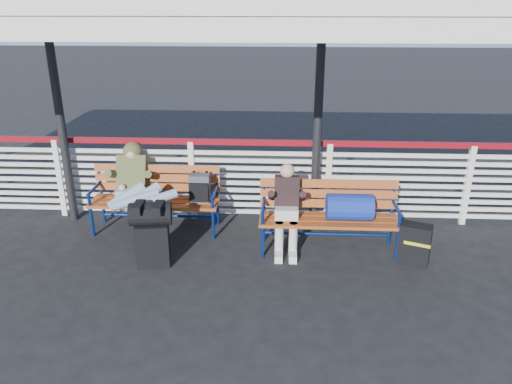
# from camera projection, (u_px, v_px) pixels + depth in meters

# --- Properties ---
(ground) EXTENTS (60.00, 60.00, 0.00)m
(ground) POSITION_uv_depth(u_px,v_px,m) (167.00, 284.00, 5.84)
(ground) COLOR black
(ground) RESTS_ON ground
(fence) EXTENTS (12.08, 0.08, 1.24)m
(fence) POSITION_uv_depth(u_px,v_px,m) (192.00, 177.00, 7.36)
(fence) COLOR silver
(fence) RESTS_ON ground
(canopy) EXTENTS (12.60, 3.60, 3.16)m
(canopy) POSITION_uv_depth(u_px,v_px,m) (166.00, 6.00, 5.53)
(canopy) COLOR silver
(canopy) RESTS_ON ground
(luggage_stack) EXTENTS (0.54, 0.35, 0.84)m
(luggage_stack) POSITION_uv_depth(u_px,v_px,m) (152.00, 232.00, 6.11)
(luggage_stack) COLOR black
(luggage_stack) RESTS_ON ground
(bench_left) EXTENTS (1.80, 0.56, 0.92)m
(bench_left) POSITION_uv_depth(u_px,v_px,m) (166.00, 192.00, 7.03)
(bench_left) COLOR #AD5121
(bench_left) RESTS_ON ground
(bench_right) EXTENTS (1.80, 0.56, 0.92)m
(bench_right) POSITION_uv_depth(u_px,v_px,m) (339.00, 209.00, 6.42)
(bench_right) COLOR #AD5121
(bench_right) RESTS_ON ground
(traveler_man) EXTENTS (0.94, 1.64, 0.77)m
(traveler_man) POSITION_uv_depth(u_px,v_px,m) (138.00, 192.00, 6.67)
(traveler_man) COLOR #92ADC5
(traveler_man) RESTS_ON ground
(companion_person) EXTENTS (0.32, 0.66, 1.15)m
(companion_person) POSITION_uv_depth(u_px,v_px,m) (287.00, 208.00, 6.45)
(companion_person) COLOR beige
(companion_person) RESTS_ON ground
(suitcase_side) EXTENTS (0.43, 0.35, 0.53)m
(suitcase_side) POSITION_uv_depth(u_px,v_px,m) (414.00, 244.00, 6.22)
(suitcase_side) COLOR black
(suitcase_side) RESTS_ON ground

